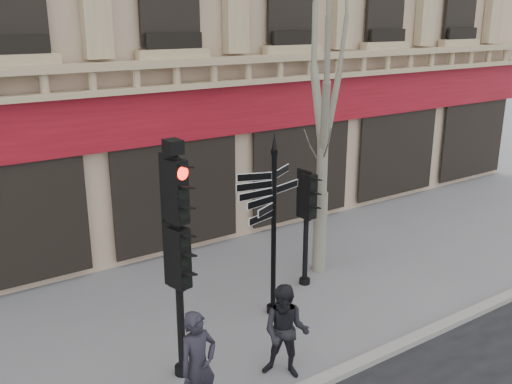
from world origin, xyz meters
TOP-DOWN VIEW (x-y plane):
  - ground at (0.00, 0.00)m, footprint 80.00×80.00m
  - kerb at (0.00, -1.40)m, footprint 80.00×0.25m
  - fingerpost at (0.19, 1.03)m, footprint 1.72×1.72m
  - traffic_signal_main at (-2.34, 0.19)m, footprint 0.52×0.42m
  - traffic_signal_secondary at (1.57, 1.69)m, footprint 0.46×0.34m
  - plane_tree at (2.31, 2.07)m, footprint 2.86×2.86m
  - pedestrian_a at (-2.63, -0.94)m, footprint 0.70×0.51m
  - pedestrian_b at (-0.92, -0.84)m, footprint 1.01×1.02m

SIDE VIEW (x-z plane):
  - ground at x=0.00m, z-range 0.00..0.00m
  - kerb at x=0.00m, z-range 0.00..0.12m
  - pedestrian_b at x=-0.92m, z-range 0.00..1.66m
  - pedestrian_a at x=-2.63m, z-range 0.00..1.76m
  - traffic_signal_secondary at x=1.57m, z-range 0.52..3.14m
  - fingerpost at x=0.19m, z-range 0.65..4.45m
  - traffic_signal_main at x=-2.34m, z-range 0.54..4.64m
  - plane_tree at x=2.31m, z-range 1.53..9.13m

